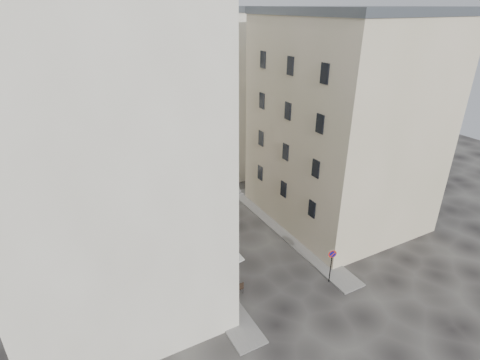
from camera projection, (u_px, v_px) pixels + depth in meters
ground at (259, 263)px, 29.88m from camera, size 90.00×90.00×0.00m
sidewalk_left at (188, 252)px, 31.13m from camera, size 2.00×22.00×0.12m
sidewalk_right at (285, 230)px, 34.17m from camera, size 2.00×18.00×0.12m
building_left at (95, 153)px, 23.41m from camera, size 12.20×16.20×20.60m
building_right at (343, 121)px, 33.20m from camera, size 12.20×14.20×18.60m
building_back at (164, 100)px, 40.66m from camera, size 18.20×10.20×18.60m
cafe_storefront at (204, 252)px, 28.04m from camera, size 1.74×7.30×3.50m
stone_steps at (199, 195)px, 39.75m from camera, size 9.00×3.15×0.80m
bollard_near at (229, 278)px, 27.47m from camera, size 0.12×0.12×0.98m
bollard_mid at (209, 253)px, 30.27m from camera, size 0.12×0.12×0.98m
bollard_far at (193, 232)px, 33.06m from camera, size 0.12×0.12×0.98m
no_parking_sign at (332, 260)px, 27.01m from camera, size 0.62×0.23×2.83m
bistro_table_a at (233, 289)px, 26.40m from camera, size 1.39×0.65×0.98m
bistro_table_b at (220, 269)px, 28.50m from camera, size 1.17×0.55×0.82m
bistro_table_c at (222, 262)px, 29.27m from camera, size 1.20×0.56×0.84m
bistro_table_d at (210, 252)px, 30.42m from camera, size 1.37×0.64×0.97m
bistro_table_e at (195, 241)px, 31.93m from camera, size 1.13×0.53×0.80m
pedestrian at (228, 262)px, 28.61m from camera, size 0.76×0.70×1.74m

